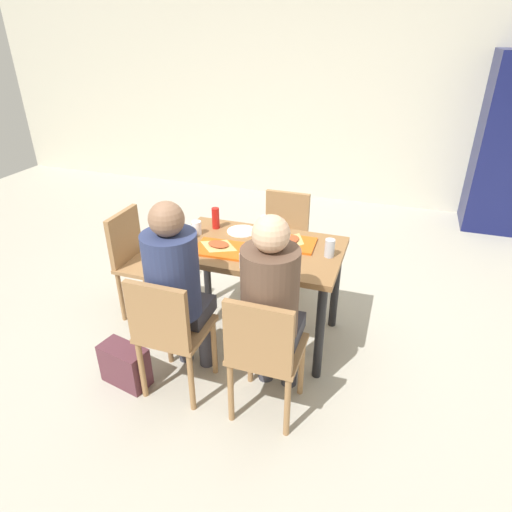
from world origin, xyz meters
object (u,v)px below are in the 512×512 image
(person_in_brown_jacket, at_px, (272,299))
(plastic_cup_c, at_px, (197,228))
(pizza_slice_a, at_px, (218,245))
(pizza_slice_b, at_px, (291,240))
(main_table, at_px, (256,260))
(chair_left_end, at_px, (138,256))
(person_in_red, at_px, (176,282))
(tray_red_near, at_px, (221,249))
(chair_near_left, at_px, (169,329))
(condiment_bottle, at_px, (216,218))
(tray_red_far, at_px, (289,243))
(paper_plate_center, at_px, (242,231))
(soda_can, at_px, (330,248))
(chair_near_right, at_px, (264,350))
(chair_far_side, at_px, (284,235))
(handbag, at_px, (125,365))
(plastic_cup_a, at_px, (265,222))
(plastic_cup_b, at_px, (245,261))
(paper_plate_near_edge, at_px, (272,263))
(foil_bundle, at_px, (189,231))
(drink_fridge, at_px, (512,145))

(person_in_brown_jacket, height_order, plastic_cup_c, person_in_brown_jacket)
(pizza_slice_a, relative_size, pizza_slice_b, 1.02)
(main_table, bearing_deg, chair_left_end, 180.00)
(person_in_red, xyz_separation_m, pizza_slice_a, (0.06, 0.50, 0.02))
(main_table, height_order, tray_red_near, tray_red_near)
(chair_near_left, relative_size, condiment_bottle, 5.40)
(person_in_brown_jacket, distance_m, condiment_bottle, 1.06)
(main_table, distance_m, tray_red_far, 0.26)
(condiment_bottle, bearing_deg, chair_left_end, -161.44)
(paper_plate_center, bearing_deg, chair_left_end, -166.05)
(person_in_brown_jacket, bearing_deg, chair_left_end, 154.64)
(chair_left_end, distance_m, soda_can, 1.51)
(main_table, xyz_separation_m, tray_red_far, (0.21, 0.11, 0.11))
(chair_near_right, bearing_deg, chair_far_side, 101.28)
(pizza_slice_b, relative_size, condiment_bottle, 1.47)
(chair_near_right, distance_m, plastic_cup_c, 1.15)
(chair_far_side, relative_size, pizza_slice_a, 3.62)
(person_in_red, distance_m, handbag, 0.72)
(tray_red_near, relative_size, pizza_slice_b, 1.53)
(main_table, bearing_deg, condiment_bottle, 152.79)
(plastic_cup_a, height_order, plastic_cup_b, same)
(condiment_bottle, bearing_deg, plastic_cup_a, 16.90)
(chair_left_end, height_order, paper_plate_center, chair_left_end)
(pizza_slice_a, distance_m, plastic_cup_c, 0.29)
(person_in_red, relative_size, plastic_cup_a, 12.73)
(chair_far_side, bearing_deg, tray_red_far, -71.90)
(paper_plate_center, height_order, paper_plate_near_edge, same)
(chair_near_right, bearing_deg, condiment_bottle, 125.93)
(person_in_brown_jacket, distance_m, paper_plate_near_edge, 0.42)
(chair_far_side, bearing_deg, chair_near_right, -78.72)
(person_in_red, xyz_separation_m, plastic_cup_c, (-0.18, 0.66, 0.05))
(pizza_slice_b, relative_size, plastic_cup_c, 2.35)
(tray_red_far, relative_size, pizza_slice_b, 1.53)
(person_in_brown_jacket, relative_size, plastic_cup_b, 12.73)
(chair_near_right, distance_m, plastic_cup_b, 0.59)
(paper_plate_center, distance_m, foil_bundle, 0.39)
(paper_plate_center, relative_size, condiment_bottle, 1.38)
(paper_plate_center, bearing_deg, paper_plate_near_edge, -48.08)
(chair_near_right, xyz_separation_m, person_in_red, (-0.59, 0.14, 0.25))
(main_table, relative_size, foil_bundle, 11.88)
(plastic_cup_a, relative_size, handbag, 0.31)
(plastic_cup_b, bearing_deg, tray_red_far, 66.76)
(plastic_cup_a, relative_size, drink_fridge, 0.05)
(pizza_slice_a, height_order, plastic_cup_b, plastic_cup_b)
(paper_plate_near_edge, relative_size, soda_can, 1.80)
(pizza_slice_a, distance_m, plastic_cup_b, 0.33)
(chair_left_end, xyz_separation_m, condiment_bottle, (0.59, 0.20, 0.32))
(main_table, distance_m, chair_near_left, 0.81)
(pizza_slice_b, height_order, plastic_cup_c, plastic_cup_c)
(chair_left_end, bearing_deg, main_table, 0.00)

